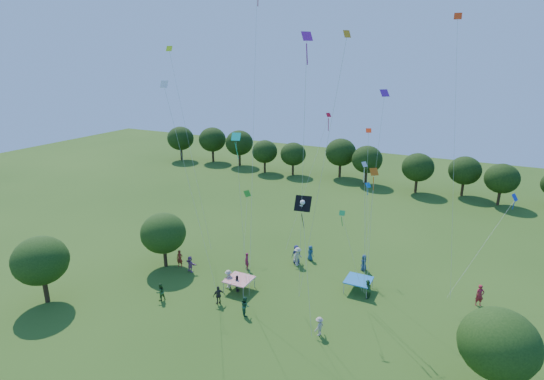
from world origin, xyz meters
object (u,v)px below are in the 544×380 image
Objects in this scene: near_tree_west at (40,261)px; tent_blue at (359,280)px; pirate_kite at (303,205)px; tent_red_stripe at (239,279)px; near_tree_east at (499,344)px; near_tree_north at (163,233)px; red_high_kite at (256,21)px.

near_tree_west reaches higher than tent_blue.
tent_blue is 0.24× the size of pirate_kite.
near_tree_west is 2.64× the size of tent_red_stripe.
tent_red_stripe is at bearing 169.48° from near_tree_east.
tent_blue is at bearing 12.38° from near_tree_north.
near_tree_east is (28.70, -4.32, 0.21)m from near_tree_north.
pirate_kite is at bearing -108.04° from tent_blue.
near_tree_north reaches higher than tent_red_stripe.
red_high_kite is at bearing 40.65° from near_tree_west.
red_high_kite reaches higher than near_tree_west.
pirate_kite is (15.80, -3.37, 6.41)m from near_tree_north.
near_tree_east is 0.22× the size of red_high_kite.
near_tree_east is at bearing -10.52° from tent_red_stripe.
near_tree_east is at bearing -8.56° from near_tree_north.
near_tree_west is 0.63× the size of pirate_kite.
tent_red_stripe is 11.64m from pirate_kite.
red_high_kite is (-19.56, 6.69, 18.62)m from near_tree_east.
near_tree_north is 29.03m from near_tree_east.
near_tree_north is 17.38m from pirate_kite.
red_high_kite is at bearing 83.30° from tent_red_stripe.
near_tree_north is at bearing -165.49° from red_high_kite.
tent_blue is at bearing 30.53° from near_tree_west.
tent_blue is (-10.50, 8.32, -2.68)m from near_tree_east.
pirate_kite reaches higher than tent_red_stripe.
pirate_kite is at bearing 175.79° from near_tree_east.
near_tree_north is 9.16m from tent_red_stripe.
near_tree_west reaches higher than near_tree_east.
near_tree_north is at bearing 167.96° from pirate_kite.
tent_red_stripe is 1.00× the size of tent_blue.
tent_blue is (22.87, 13.49, -2.77)m from near_tree_west.
red_high_kite reaches higher than tent_red_stripe.
pirate_kite is (-12.90, 0.95, 6.20)m from near_tree_east.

